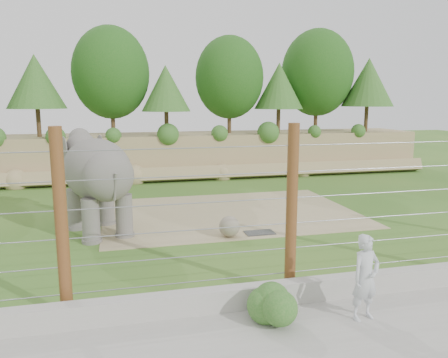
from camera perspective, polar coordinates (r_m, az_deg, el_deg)
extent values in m
plane|color=#346621|center=(14.81, 1.87, -7.44)|extent=(90.00, 90.00, 0.00)
cube|color=#9A8D5C|center=(27.05, -5.59, 3.27)|extent=(30.00, 4.00, 2.50)
cube|color=#9A8D5C|center=(24.93, -4.79, 0.61)|extent=(30.00, 1.37, 1.07)
cylinder|color=#3F2B19|center=(26.44, -23.05, 6.79)|extent=(0.24, 0.24, 1.58)
sphere|color=#134B10|center=(26.43, -23.38, 11.41)|extent=(3.60, 3.60, 3.60)
cylinder|color=#3F2B19|center=(26.60, -14.31, 7.68)|extent=(0.24, 0.24, 1.92)
sphere|color=#134B10|center=(26.63, -14.56, 13.30)|extent=(4.40, 4.40, 4.40)
cylinder|color=#3F2B19|center=(25.57, -7.51, 7.23)|extent=(0.24, 0.24, 1.40)
sphere|color=#134B10|center=(25.55, -7.61, 11.48)|extent=(3.20, 3.20, 3.20)
cylinder|color=#3F2B19|center=(27.27, 0.70, 7.93)|extent=(0.24, 0.24, 1.82)
sphere|color=#134B10|center=(27.29, 0.71, 13.12)|extent=(4.16, 4.16, 4.16)
cylinder|color=#3F2B19|center=(27.62, 7.10, 7.56)|extent=(0.24, 0.24, 1.50)
sphere|color=#134B10|center=(27.61, 7.20, 11.80)|extent=(3.44, 3.44, 3.44)
cylinder|color=#3F2B19|center=(29.71, 11.89, 8.11)|extent=(0.24, 0.24, 2.03)
sphere|color=#134B10|center=(29.75, 12.08, 13.41)|extent=(4.64, 4.64, 4.64)
cylinder|color=#3F2B19|center=(30.11, 18.07, 7.48)|extent=(0.24, 0.24, 1.64)
sphere|color=#134B10|center=(30.11, 18.31, 11.73)|extent=(3.76, 3.76, 3.76)
cube|color=tan|center=(17.71, 0.80, -4.44)|extent=(10.00, 7.00, 0.02)
cube|color=#262628|center=(15.10, 4.66, -6.99)|extent=(1.00, 0.60, 0.03)
sphere|color=gray|center=(14.57, 0.71, -6.22)|extent=(0.70, 0.70, 0.70)
cube|color=#A2A097|center=(10.31, 9.65, -14.21)|extent=(26.00, 0.35, 0.50)
cube|color=#A2A097|center=(8.84, 15.09, -20.65)|extent=(26.00, 4.00, 0.01)
cylinder|color=brown|center=(9.49, -20.46, -5.66)|extent=(0.26, 0.26, 4.00)
cylinder|color=brown|center=(10.17, 8.82, -4.08)|extent=(0.26, 0.26, 4.00)
cylinder|color=#939298|center=(10.63, 8.60, -11.94)|extent=(20.00, 0.02, 0.02)
cylinder|color=#939298|center=(10.42, 8.69, -8.88)|extent=(20.00, 0.02, 0.02)
cylinder|color=#939298|center=(10.24, 8.78, -5.70)|extent=(20.00, 0.02, 0.02)
cylinder|color=#939298|center=(10.10, 8.87, -2.43)|extent=(20.00, 0.02, 0.02)
cylinder|color=#939298|center=(9.99, 8.96, 0.93)|extent=(20.00, 0.02, 0.02)
cylinder|color=#939298|center=(9.91, 9.06, 4.36)|extent=(20.00, 0.02, 0.02)
sphere|color=#28631F|center=(9.23, 5.79, -16.09)|extent=(0.79, 0.79, 0.79)
imported|color=silver|center=(9.61, 18.00, -12.13)|extent=(0.73, 0.56, 1.81)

